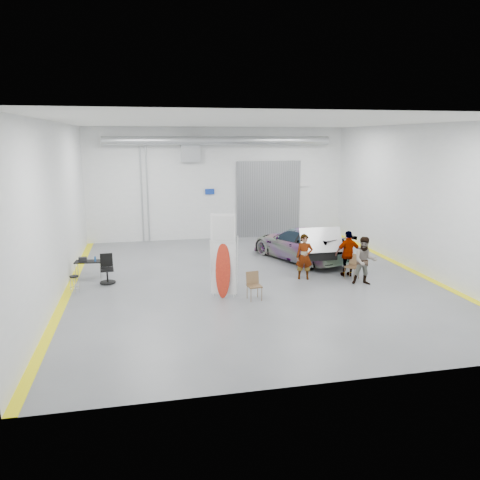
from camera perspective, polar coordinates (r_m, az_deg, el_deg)
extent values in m
plane|color=slate|center=(18.37, 1.50, -4.89)|extent=(16.00, 16.00, 0.00)
cube|color=silver|center=(17.49, -21.41, 3.46)|extent=(0.02, 16.00, 6.00)
cube|color=silver|center=(20.48, 21.04, 4.68)|extent=(0.02, 16.00, 6.00)
cube|color=silver|center=(25.51, -2.63, 6.86)|extent=(14.00, 0.02, 6.00)
cube|color=silver|center=(10.23, 11.97, -1.77)|extent=(14.00, 0.02, 6.00)
cube|color=white|center=(17.55, 1.61, 14.17)|extent=(14.00, 16.00, 0.02)
cube|color=gray|center=(26.12, 3.51, 4.99)|extent=(3.60, 0.12, 4.20)
cube|color=#999DA2|center=(25.12, -6.08, 10.83)|extent=(1.00, 0.50, 1.20)
cylinder|color=#999DA2|center=(24.80, -2.46, 12.02)|extent=(11.90, 0.44, 0.44)
cube|color=navy|center=(25.40, -3.71, 5.91)|extent=(0.50, 0.04, 0.30)
cube|color=white|center=(26.63, 7.72, 6.77)|extent=(0.70, 0.04, 0.25)
cylinder|color=#999DA2|center=(25.16, -11.20, 5.41)|extent=(0.08, 0.08, 5.00)
cylinder|color=#999DA2|center=(25.16, -11.89, 5.38)|extent=(0.08, 0.08, 5.00)
cube|color=yellow|center=(18.13, -20.20, -5.90)|extent=(0.30, 16.00, 0.01)
cube|color=yellow|center=(20.98, 20.06, -3.44)|extent=(0.30, 16.00, 0.01)
imported|color=white|center=(21.38, 7.35, -0.44)|extent=(3.90, 5.55, 1.49)
imported|color=#836247|center=(18.44, 7.85, -2.03)|extent=(0.74, 0.58, 1.80)
imported|color=slate|center=(18.19, 14.97, -2.47)|extent=(1.05, 0.90, 1.84)
imported|color=#9B5233|center=(19.12, 13.06, -1.63)|extent=(1.09, 0.48, 1.86)
cube|color=white|center=(16.18, -1.79, -3.44)|extent=(0.84, 0.33, 1.88)
ellipsoid|color=red|center=(16.12, -1.74, -3.69)|extent=(0.57, 0.41, 1.98)
cube|color=white|center=(15.84, -1.81, 1.45)|extent=(0.82, 0.32, 0.99)
cylinder|color=white|center=(15.99, -3.09, -1.71)|extent=(0.03, 0.03, 3.13)
cylinder|color=white|center=(16.11, -0.52, -1.58)|extent=(0.03, 0.03, 3.13)
cube|color=brown|center=(16.05, 1.77, -5.64)|extent=(0.50, 0.48, 0.04)
cube|color=brown|center=(16.17, 1.61, -4.58)|extent=(0.46, 0.15, 0.43)
cube|color=brown|center=(18.89, 13.51, -3.19)|extent=(0.63, 0.63, 0.04)
cube|color=brown|center=(19.00, 13.28, -2.29)|extent=(0.35, 0.42, 0.44)
cylinder|color=black|center=(17.69, -19.58, -4.21)|extent=(0.31, 0.31, 0.05)
torus|color=silver|center=(17.81, -19.49, -5.50)|extent=(0.33, 0.33, 0.02)
cylinder|color=#999DA2|center=(19.41, -19.40, -3.68)|extent=(0.03, 0.03, 0.63)
cylinder|color=#999DA2|center=(19.30, -16.54, -3.58)|extent=(0.03, 0.03, 0.63)
cylinder|color=#999DA2|center=(19.83, -19.24, -3.34)|extent=(0.03, 0.03, 0.63)
cylinder|color=#999DA2|center=(19.72, -16.45, -3.23)|extent=(0.03, 0.03, 0.63)
cube|color=black|center=(19.47, -17.97, -2.51)|extent=(1.10, 0.63, 0.04)
cylinder|color=#1A4FA1|center=(19.33, -17.25, -2.22)|extent=(0.07, 0.07, 0.19)
cube|color=black|center=(19.52, -18.62, -2.23)|extent=(0.31, 0.19, 0.16)
cylinder|color=black|center=(18.64, -15.82, -4.98)|extent=(0.59, 0.59, 0.04)
cylinder|color=black|center=(18.56, -15.86, -4.23)|extent=(0.06, 0.06, 0.51)
cube|color=black|center=(18.49, -15.91, -3.48)|extent=(0.52, 0.52, 0.07)
cube|color=black|center=(18.64, -15.92, -2.36)|extent=(0.47, 0.10, 0.53)
cube|color=silver|center=(19.09, 9.68, 0.29)|extent=(1.74, 1.06, 0.04)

